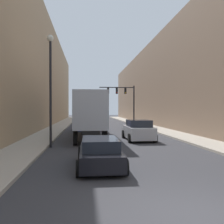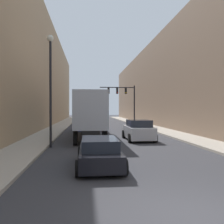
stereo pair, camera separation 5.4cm
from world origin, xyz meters
name	(u,v)px [view 2 (the right image)]	position (x,y,z in m)	size (l,w,h in m)	color
ground_plane	(191,217)	(0.00, 0.00, 0.00)	(200.00, 200.00, 0.00)	#38383D
sidewalk_right	(146,126)	(6.22, 30.00, 0.07)	(2.56, 80.00, 0.15)	#B2A899
sidewalk_left	(59,126)	(-6.22, 30.00, 0.07)	(2.56, 80.00, 0.15)	#B2A899
building_right	(174,82)	(10.50, 30.00, 6.49)	(6.00, 80.00, 12.98)	#846B56
building_left	(28,71)	(-10.50, 30.00, 7.77)	(6.00, 80.00, 15.53)	tan
semi_truck	(89,113)	(-2.16, 17.95, 2.18)	(2.41, 14.40, 3.83)	#B2B7C1
sedan_car	(99,153)	(-1.88, 5.33, 0.62)	(1.96, 4.49, 1.27)	black
suv_car	(138,130)	(1.77, 14.30, 0.80)	(2.18, 4.40, 1.67)	#B7B7BC
traffic_signal_gantry	(125,97)	(3.37, 31.46, 4.30)	(5.32, 0.35, 6.07)	black
street_lamp	(50,76)	(-4.79, 11.16, 4.70)	(0.44, 0.44, 7.41)	black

